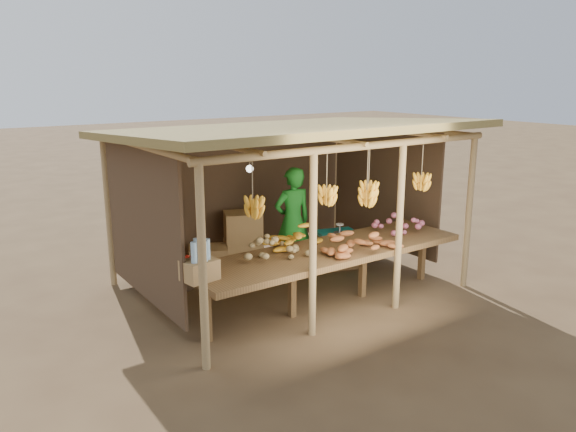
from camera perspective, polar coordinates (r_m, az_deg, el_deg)
ground at (r=8.35m, az=-0.00°, el=-7.00°), size 60.00×60.00×0.00m
stall_structure at (r=7.78m, az=0.12°, el=6.02°), size 4.70×3.50×2.43m
counter at (r=7.39m, az=4.23°, el=-3.82°), size 3.90×1.05×0.80m
potato_heap at (r=6.92m, az=-1.69°, el=-2.93°), size 0.93×0.65×0.36m
sweet_potato_heap at (r=7.31m, az=6.81°, el=-2.12°), size 1.13×0.93×0.36m
onion_heap at (r=8.21m, az=11.28°, el=-0.46°), size 0.92×0.59×0.36m
banana_pile at (r=7.48m, az=0.64°, el=-1.67°), size 0.72×0.50×0.35m
tomato_basin at (r=6.54m, az=-9.94°, el=-5.11°), size 0.37×0.37×0.19m
bottle_box at (r=6.29m, az=-8.99°, el=-4.90°), size 0.41×0.35×0.47m
vendor at (r=8.58m, az=0.46°, el=-0.54°), size 0.65×0.47×1.68m
tarp_crate at (r=9.07m, az=5.08°, el=-3.28°), size 0.74×0.68×0.74m
carton_stack at (r=8.81m, az=-5.72°, el=-3.16°), size 1.32×0.63×0.91m
burlap_sacks at (r=8.20m, az=-11.65°, el=-6.04°), size 0.72×0.38×0.51m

